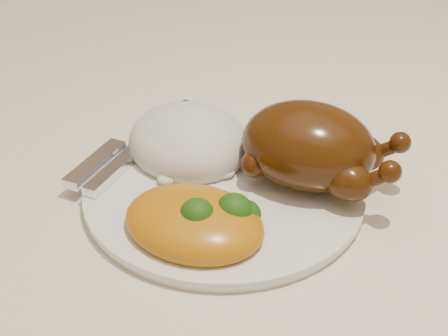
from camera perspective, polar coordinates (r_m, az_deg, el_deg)
The scene contains 7 objects.
dining_table at distance 0.75m, azimuth 9.26°, elevation -3.47°, with size 1.60×0.90×0.76m.
tablecloth at distance 0.71m, azimuth 9.79°, elevation 1.28°, with size 1.73×1.03×0.18m.
dinner_plate at distance 0.58m, azimuth 0.00°, elevation -2.10°, with size 0.25×0.25×0.01m, color white.
roast_chicken at distance 0.57m, azimuth 8.03°, elevation 1.94°, with size 0.16×0.12×0.08m.
rice_mound at distance 0.62m, azimuth -3.24°, elevation 2.35°, with size 0.15×0.14×0.07m.
mac_and_cheese at distance 0.51m, azimuth -2.17°, elevation -5.05°, with size 0.14×0.12×0.05m.
cutlery at distance 0.62m, azimuth -8.93°, elevation 1.29°, with size 0.06×0.20×0.01m.
Camera 1 is at (0.27, -0.54, 1.11)m, focal length 50.00 mm.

